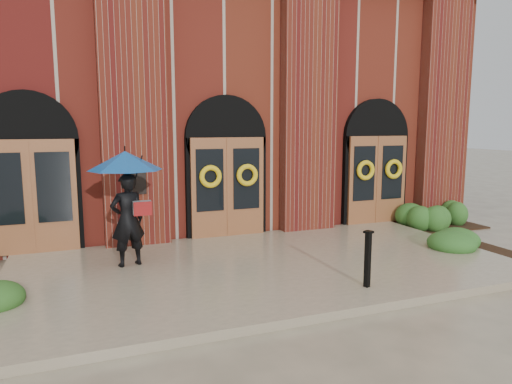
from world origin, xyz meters
name	(u,v)px	position (x,y,z in m)	size (l,w,h in m)	color
ground	(269,272)	(0.00, 0.00, 0.00)	(90.00, 90.00, 0.00)	gray
landing	(266,267)	(0.00, 0.15, 0.07)	(10.00, 5.30, 0.15)	tan
church_building	(178,110)	(0.00, 8.78, 3.50)	(16.20, 12.53, 7.00)	#5E2314
man_with_umbrella	(126,186)	(-2.63, 1.01, 1.76)	(1.74, 1.74, 2.30)	black
metal_post	(368,258)	(1.11, -1.77, 0.67)	(0.17, 0.17, 1.00)	black
hedge_wall_right	(435,216)	(6.05, 1.99, 0.34)	(2.66, 1.06, 0.68)	#29571E
hedge_front_right	(478,242)	(5.10, -0.43, 0.26)	(1.46, 1.25, 0.52)	#29581F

